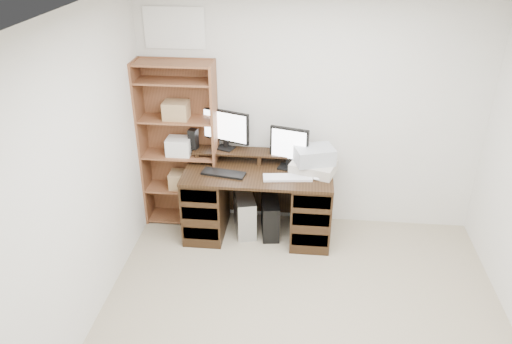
% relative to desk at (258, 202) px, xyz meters
% --- Properties ---
extents(room, '(3.54, 4.04, 2.54)m').
position_rel_desk_xyz_m(room, '(0.50, -1.64, 0.86)').
color(room, tan).
rests_on(room, ground).
extents(desk, '(1.50, 0.70, 0.75)m').
position_rel_desk_xyz_m(desk, '(0.00, 0.00, 0.00)').
color(desk, black).
rests_on(desk, ground).
extents(riser_shelf, '(1.40, 0.22, 0.12)m').
position_rel_desk_xyz_m(riser_shelf, '(-0.00, 0.21, 0.45)').
color(riser_shelf, black).
rests_on(riser_shelf, desk).
extents(monitor_wide, '(0.51, 0.22, 0.42)m').
position_rel_desk_xyz_m(monitor_wide, '(-0.36, 0.26, 0.71)').
color(monitor_wide, black).
rests_on(monitor_wide, riser_shelf).
extents(monitor_small, '(0.39, 0.19, 0.43)m').
position_rel_desk_xyz_m(monitor_small, '(0.30, 0.11, 0.60)').
color(monitor_small, black).
rests_on(monitor_small, desk).
extents(speaker, '(0.10, 0.10, 0.21)m').
position_rel_desk_xyz_m(speaker, '(-0.70, 0.22, 0.59)').
color(speaker, black).
rests_on(speaker, riser_shelf).
extents(keyboard_black, '(0.45, 0.22, 0.02)m').
position_rel_desk_xyz_m(keyboard_black, '(-0.34, -0.11, 0.37)').
color(keyboard_black, black).
rests_on(keyboard_black, desk).
extents(keyboard_white, '(0.49, 0.20, 0.02)m').
position_rel_desk_xyz_m(keyboard_white, '(0.30, -0.13, 0.37)').
color(keyboard_white, silver).
rests_on(keyboard_white, desk).
extents(mouse, '(0.09, 0.07, 0.03)m').
position_rel_desk_xyz_m(mouse, '(0.59, -0.13, 0.38)').
color(mouse, white).
rests_on(mouse, desk).
extents(printer, '(0.50, 0.44, 0.11)m').
position_rel_desk_xyz_m(printer, '(0.55, 0.04, 0.41)').
color(printer, '#B9B0A1').
rests_on(printer, desk).
extents(basket, '(0.44, 0.37, 0.16)m').
position_rel_desk_xyz_m(basket, '(0.55, 0.04, 0.55)').
color(basket, '#A6ABB1').
rests_on(basket, printer).
extents(tower_silver, '(0.29, 0.47, 0.43)m').
position_rel_desk_xyz_m(tower_silver, '(-0.15, 0.02, -0.17)').
color(tower_silver, '#B2B5B9').
rests_on(tower_silver, ground).
extents(tower_black, '(0.23, 0.42, 0.40)m').
position_rel_desk_xyz_m(tower_black, '(0.13, 0.00, -0.19)').
color(tower_black, black).
rests_on(tower_black, ground).
extents(bookshelf, '(0.80, 0.30, 1.80)m').
position_rel_desk_xyz_m(bookshelf, '(-0.85, 0.21, 0.53)').
color(bookshelf, brown).
rests_on(bookshelf, ground).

